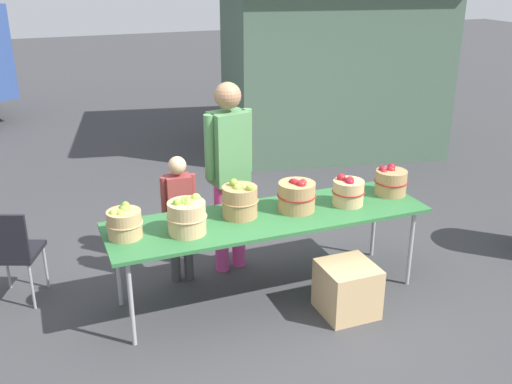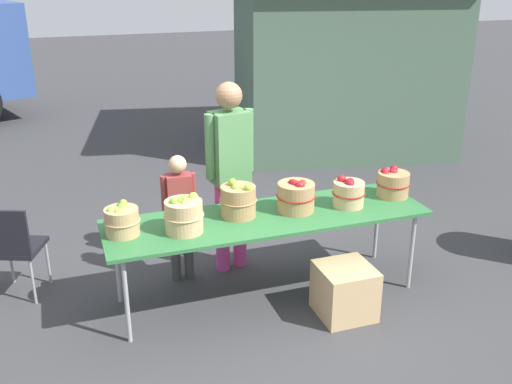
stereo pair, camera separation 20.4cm
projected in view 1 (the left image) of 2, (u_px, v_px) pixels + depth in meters
name	position (u px, v px, depth m)	size (l,w,h in m)	color
ground_plane	(269.00, 294.00, 5.17)	(40.00, 40.00, 0.00)	#38383A
market_table	(269.00, 220.00, 4.91)	(2.70, 0.76, 0.75)	#2D6B38
apple_basket_green_0	(124.00, 222.00, 4.47)	(0.28, 0.28, 0.26)	tan
apple_basket_green_1	(187.00, 216.00, 4.53)	(0.31, 0.31, 0.30)	tan
apple_basket_green_2	(240.00, 201.00, 4.83)	(0.31, 0.31, 0.32)	#A87F51
apple_basket_red_0	(297.00, 196.00, 4.95)	(0.33, 0.33, 0.29)	#A87F51
apple_basket_red_1	(348.00, 191.00, 5.07)	(0.29, 0.29, 0.27)	tan
apple_basket_red_2	(391.00, 181.00, 5.30)	(0.30, 0.30, 0.26)	#A87F51
vendor_adult	(229.00, 164.00, 5.24)	(0.46, 0.29, 1.77)	#CC3F8C
child_customer	(179.00, 210.00, 5.15)	(0.31, 0.16, 1.18)	#3F3F3F
food_kiosk	(329.00, 55.00, 8.95)	(3.99, 3.52, 2.74)	#47604C
folding_chair	(11.00, 249.00, 4.86)	(0.52, 0.52, 0.86)	black
produce_crate	(347.00, 289.00, 4.83)	(0.43, 0.43, 0.43)	tan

